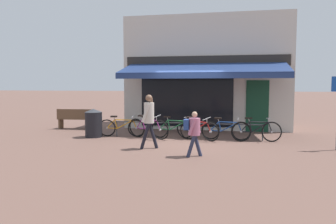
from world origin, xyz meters
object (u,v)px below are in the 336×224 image
at_px(bicycle_green, 174,129).
at_px(bicycle_orange, 122,127).
at_px(bicycle_purple, 148,128).
at_px(bicycle_red, 197,130).
at_px(park_bench, 76,118).
at_px(pedestrian_child, 193,129).
at_px(litter_bin, 94,123).
at_px(bicycle_black, 256,131).
at_px(pedestrian_adult, 149,115).
at_px(bicycle_blue, 226,130).

bearing_deg(bicycle_green, bicycle_orange, -173.43).
relative_size(bicycle_purple, bicycle_red, 1.04).
distance_m(bicycle_purple, park_bench, 4.15).
relative_size(bicycle_purple, bicycle_green, 0.95).
bearing_deg(bicycle_purple, pedestrian_child, -31.16).
bearing_deg(litter_bin, bicycle_black, 2.02).
height_order(bicycle_purple, bicycle_red, bicycle_purple).
bearing_deg(bicycle_red, park_bench, -171.99).
xyz_separation_m(pedestrian_child, park_bench, (-5.68, 4.42, -0.29)).
xyz_separation_m(bicycle_red, pedestrian_adult, (-1.24, -1.83, 0.65)).
bearing_deg(bicycle_red, pedestrian_child, -59.66).
distance_m(bicycle_black, litter_bin, 5.80).
xyz_separation_m(bicycle_green, pedestrian_child, (1.04, -2.79, 0.39)).
height_order(bicycle_black, pedestrian_adult, pedestrian_adult).
bearing_deg(bicycle_blue, pedestrian_adult, -135.82).
distance_m(bicycle_purple, bicycle_green, 0.93).
xyz_separation_m(bicycle_red, bicycle_blue, (0.98, 0.18, -0.01)).
bearing_deg(park_bench, bicycle_red, -21.72).
relative_size(bicycle_black, park_bench, 1.05).
bearing_deg(bicycle_blue, litter_bin, -174.42).
distance_m(bicycle_green, pedestrian_child, 3.00).
bearing_deg(bicycle_red, bicycle_black, 28.15).
height_order(bicycle_green, bicycle_blue, same).
distance_m(bicycle_red, litter_bin, 3.80).
distance_m(bicycle_red, pedestrian_child, 2.68).
bearing_deg(park_bench, bicycle_green, -23.07).
bearing_deg(bicycle_blue, pedestrian_child, -103.48).
distance_m(bicycle_green, park_bench, 4.92).
xyz_separation_m(bicycle_orange, bicycle_green, (1.99, -0.03, 0.01)).
height_order(bicycle_purple, litter_bin, litter_bin).
bearing_deg(pedestrian_adult, bicycle_blue, 32.48).
bearing_deg(bicycle_purple, bicycle_red, 23.36).
xyz_separation_m(bicycle_red, litter_bin, (-3.79, -0.13, 0.16)).
distance_m(bicycle_purple, bicycle_black, 3.75).
bearing_deg(litter_bin, bicycle_red, 1.95).
bearing_deg(pedestrian_adult, park_bench, 129.77).
bearing_deg(park_bench, litter_bin, -52.22).
height_order(bicycle_red, pedestrian_adult, pedestrian_adult).
height_order(bicycle_black, pedestrian_child, pedestrian_child).
relative_size(pedestrian_adult, pedestrian_child, 1.34).
relative_size(bicycle_red, litter_bin, 1.54).
xyz_separation_m(bicycle_purple, bicycle_black, (3.75, 0.12, -0.01)).
bearing_deg(bicycle_red, bicycle_blue, 36.42).
bearing_deg(pedestrian_child, bicycle_black, 51.15).
bearing_deg(park_bench, bicycle_purple, -29.75).
height_order(pedestrian_adult, litter_bin, pedestrian_adult).
xyz_separation_m(bicycle_purple, bicycle_green, (0.91, 0.19, -0.02)).
bearing_deg(bicycle_blue, bicycle_purple, -173.48).
xyz_separation_m(bicycle_blue, bicycle_black, (1.02, -0.10, 0.01)).
distance_m(bicycle_orange, park_bench, 3.10).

